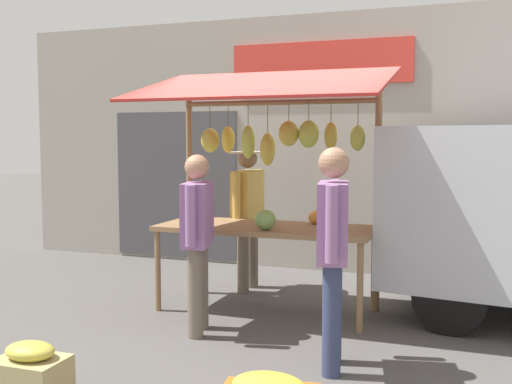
# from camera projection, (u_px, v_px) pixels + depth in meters

# --- Properties ---
(ground_plane) EXTENTS (40.00, 40.00, 0.00)m
(ground_plane) POSITION_uv_depth(u_px,v_px,m) (266.00, 310.00, 6.32)
(ground_plane) COLOR #514F4C
(street_backdrop) EXTENTS (9.00, 0.30, 3.40)m
(street_backdrop) POSITION_uv_depth(u_px,v_px,m) (317.00, 144.00, 8.24)
(street_backdrop) COLOR #9E998E
(street_backdrop) RESTS_ON ground
(market_stall) EXTENTS (2.50, 1.46, 2.50)m
(market_stall) POSITION_uv_depth(u_px,v_px,m) (267.00, 159.00, 6.24)
(market_stall) COLOR olive
(market_stall) RESTS_ON ground
(vendor_with_sunhat) EXTENTS (0.43, 0.70, 1.65)m
(vendor_with_sunhat) POSITION_uv_depth(u_px,v_px,m) (248.00, 207.00, 7.10)
(vendor_with_sunhat) COLOR #726656
(vendor_with_sunhat) RESTS_ON ground
(shopper_with_shopping_bag) EXTENTS (0.33, 0.68, 1.62)m
(shopper_with_shopping_bag) POSITION_uv_depth(u_px,v_px,m) (197.00, 231.00, 5.51)
(shopper_with_shopping_bag) COLOR #726656
(shopper_with_shopping_bag) RESTS_ON ground
(shopper_in_grey_tee) EXTENTS (0.31, 0.71, 1.70)m
(shopper_in_grey_tee) POSITION_uv_depth(u_px,v_px,m) (333.00, 241.00, 4.62)
(shopper_in_grey_tee) COLOR navy
(shopper_in_grey_tee) RESTS_ON ground
(produce_crate_near) EXTENTS (0.46, 0.34, 0.44)m
(produce_crate_near) POSITION_uv_depth(u_px,v_px,m) (31.00, 377.00, 4.03)
(produce_crate_near) COLOR tan
(produce_crate_near) RESTS_ON ground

